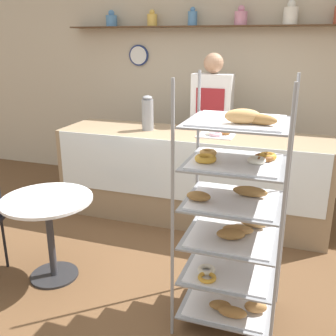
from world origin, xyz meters
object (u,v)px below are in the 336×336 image
Objects in this scene: cafe_table at (49,218)px; coffee_carafe at (148,113)px; pastry_rack at (233,218)px; person_worker at (211,124)px; donut_tray_counter at (217,134)px.

coffee_carafe is (0.28, 1.53, 0.62)m from cafe_table.
pastry_rack is at bearing -51.52° from coffee_carafe.
person_worker reaches higher than donut_tray_counter.
cafe_table is at bearing -112.96° from person_worker.
coffee_carafe is at bearing 177.93° from donut_tray_counter.
pastry_rack reaches higher than donut_tray_counter.
pastry_rack is 4.58× the size of coffee_carafe.
person_worker is at bearing 108.13° from donut_tray_counter.
pastry_rack is at bearing -73.44° from donut_tray_counter.
cafe_table is 1.67m from coffee_carafe.
donut_tray_counter reaches higher than cafe_table.
coffee_carafe is at bearing 128.48° from pastry_rack.
person_worker is at bearing 106.99° from pastry_rack.
person_worker is 0.83m from coffee_carafe.
pastry_rack is 2.21m from person_worker.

